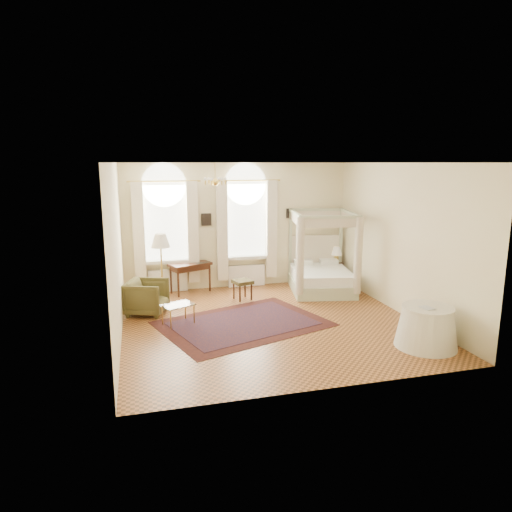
{
  "coord_description": "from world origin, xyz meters",
  "views": [
    {
      "loc": [
        -2.6,
        -8.77,
        3.3
      ],
      "look_at": [
        -0.19,
        0.4,
        1.35
      ],
      "focal_mm": 32.0,
      "sensor_mm": 36.0,
      "label": 1
    }
  ],
  "objects_px": {
    "side_table": "(427,327)",
    "armchair": "(147,297)",
    "canopy_bed": "(321,273)",
    "writing_desk": "(190,267)",
    "floor_lamp": "(161,244)",
    "nightstand": "(335,272)",
    "coffee_table": "(178,306)",
    "stool": "(243,283)"
  },
  "relations": [
    {
      "from": "writing_desk",
      "to": "floor_lamp",
      "type": "height_order",
      "value": "floor_lamp"
    },
    {
      "from": "armchair",
      "to": "canopy_bed",
      "type": "bearing_deg",
      "value": -60.54
    },
    {
      "from": "canopy_bed",
      "to": "coffee_table",
      "type": "height_order",
      "value": "canopy_bed"
    },
    {
      "from": "writing_desk",
      "to": "coffee_table",
      "type": "distance_m",
      "value": 2.41
    },
    {
      "from": "coffee_table",
      "to": "side_table",
      "type": "distance_m",
      "value": 4.86
    },
    {
      "from": "floor_lamp",
      "to": "side_table",
      "type": "distance_m",
      "value": 5.97
    },
    {
      "from": "writing_desk",
      "to": "floor_lamp",
      "type": "relative_size",
      "value": 0.68
    },
    {
      "from": "writing_desk",
      "to": "armchair",
      "type": "distance_m",
      "value": 1.88
    },
    {
      "from": "floor_lamp",
      "to": "coffee_table",
      "type": "bearing_deg",
      "value": -81.0
    },
    {
      "from": "stool",
      "to": "writing_desk",
      "type": "bearing_deg",
      "value": 140.31
    },
    {
      "from": "nightstand",
      "to": "side_table",
      "type": "bearing_deg",
      "value": -93.77
    },
    {
      "from": "nightstand",
      "to": "writing_desk",
      "type": "xyz_separation_m",
      "value": [
        -4.04,
        0.0,
        0.38
      ]
    },
    {
      "from": "writing_desk",
      "to": "coffee_table",
      "type": "bearing_deg",
      "value": -102.83
    },
    {
      "from": "canopy_bed",
      "to": "side_table",
      "type": "relative_size",
      "value": 1.96
    },
    {
      "from": "coffee_table",
      "to": "writing_desk",
      "type": "bearing_deg",
      "value": 77.17
    },
    {
      "from": "writing_desk",
      "to": "armchair",
      "type": "height_order",
      "value": "writing_desk"
    },
    {
      "from": "stool",
      "to": "coffee_table",
      "type": "relative_size",
      "value": 0.7
    },
    {
      "from": "nightstand",
      "to": "floor_lamp",
      "type": "height_order",
      "value": "floor_lamp"
    },
    {
      "from": "coffee_table",
      "to": "floor_lamp",
      "type": "relative_size",
      "value": 0.44
    },
    {
      "from": "floor_lamp",
      "to": "canopy_bed",
      "type": "bearing_deg",
      "value": 2.11
    },
    {
      "from": "stool",
      "to": "floor_lamp",
      "type": "relative_size",
      "value": 0.31
    },
    {
      "from": "writing_desk",
      "to": "armchair",
      "type": "xyz_separation_m",
      "value": [
        -1.13,
        -1.48,
        -0.28
      ]
    },
    {
      "from": "writing_desk",
      "to": "stool",
      "type": "distance_m",
      "value": 1.53
    },
    {
      "from": "floor_lamp",
      "to": "side_table",
      "type": "bearing_deg",
      "value": -40.08
    },
    {
      "from": "armchair",
      "to": "nightstand",
      "type": "bearing_deg",
      "value": -53.95
    },
    {
      "from": "coffee_table",
      "to": "armchair",
      "type": "bearing_deg",
      "value": 124.97
    },
    {
      "from": "writing_desk",
      "to": "nightstand",
      "type": "bearing_deg",
      "value": 0.0
    },
    {
      "from": "nightstand",
      "to": "armchair",
      "type": "bearing_deg",
      "value": -164.04
    },
    {
      "from": "side_table",
      "to": "stool",
      "type": "bearing_deg",
      "value": 124.7
    },
    {
      "from": "canopy_bed",
      "to": "nightstand",
      "type": "bearing_deg",
      "value": 45.87
    },
    {
      "from": "canopy_bed",
      "to": "side_table",
      "type": "distance_m",
      "value": 3.95
    },
    {
      "from": "armchair",
      "to": "coffee_table",
      "type": "relative_size",
      "value": 1.11
    },
    {
      "from": "canopy_bed",
      "to": "nightstand",
      "type": "height_order",
      "value": "canopy_bed"
    },
    {
      "from": "side_table",
      "to": "nightstand",
      "type": "bearing_deg",
      "value": 86.23
    },
    {
      "from": "armchair",
      "to": "side_table",
      "type": "distance_m",
      "value": 5.82
    },
    {
      "from": "side_table",
      "to": "armchair",
      "type": "bearing_deg",
      "value": 146.71
    },
    {
      "from": "stool",
      "to": "coffee_table",
      "type": "bearing_deg",
      "value": -140.81
    },
    {
      "from": "nightstand",
      "to": "armchair",
      "type": "distance_m",
      "value": 5.38
    },
    {
      "from": "stool",
      "to": "canopy_bed",
      "type": "bearing_deg",
      "value": 5.73
    },
    {
      "from": "writing_desk",
      "to": "floor_lamp",
      "type": "distance_m",
      "value": 1.42
    },
    {
      "from": "canopy_bed",
      "to": "coffee_table",
      "type": "distance_m",
      "value": 4.16
    },
    {
      "from": "floor_lamp",
      "to": "nightstand",
      "type": "bearing_deg",
      "value": 10.57
    }
  ]
}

